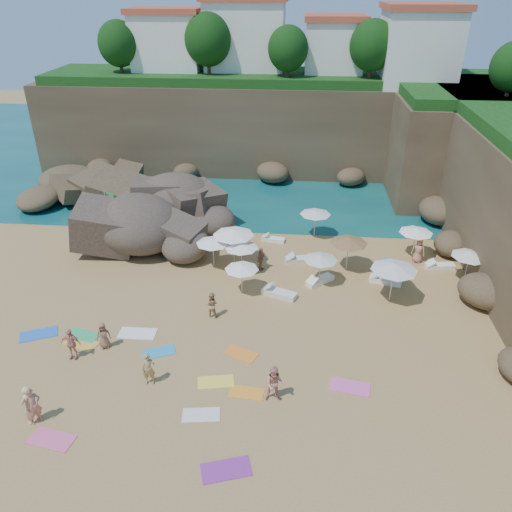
# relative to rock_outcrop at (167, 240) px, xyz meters

# --- Properties ---
(ground) EXTENTS (120.00, 120.00, 0.00)m
(ground) POSITION_rel_rock_outcrop_xyz_m (4.82, -8.38, 0.00)
(ground) COLOR tan
(ground) RESTS_ON ground
(seawater) EXTENTS (120.00, 120.00, 0.00)m
(seawater) POSITION_rel_rock_outcrop_xyz_m (4.82, 21.62, 0.00)
(seawater) COLOR #0C4751
(seawater) RESTS_ON ground
(cliff_back) EXTENTS (44.00, 8.00, 8.00)m
(cliff_back) POSITION_rel_rock_outcrop_xyz_m (6.82, 16.62, 4.00)
(cliff_back) COLOR brown
(cliff_back) RESTS_ON ground
(cliff_corner) EXTENTS (10.00, 12.00, 8.00)m
(cliff_corner) POSITION_rel_rock_outcrop_xyz_m (21.82, 11.62, 4.00)
(cliff_corner) COLOR brown
(cliff_corner) RESTS_ON ground
(rock_promontory) EXTENTS (12.00, 7.00, 2.00)m
(rock_promontory) POSITION_rel_rock_outcrop_xyz_m (-6.18, 7.62, 0.00)
(rock_promontory) COLOR brown
(rock_promontory) RESTS_ON ground
(clifftop_buildings) EXTENTS (28.48, 9.48, 7.00)m
(clifftop_buildings) POSITION_rel_rock_outcrop_xyz_m (7.78, 17.41, 11.24)
(clifftop_buildings) COLOR white
(clifftop_buildings) RESTS_ON cliff_back
(clifftop_trees) EXTENTS (35.60, 23.82, 4.40)m
(clifftop_trees) POSITION_rel_rock_outcrop_xyz_m (9.59, 11.14, 11.26)
(clifftop_trees) COLOR #11380F
(clifftop_trees) RESTS_ON ground
(marina_masts) EXTENTS (3.10, 0.10, 6.00)m
(marina_masts) POSITION_rel_rock_outcrop_xyz_m (-11.68, 21.62, 3.00)
(marina_masts) COLOR white
(marina_masts) RESTS_ON ground
(rock_outcrop) EXTENTS (10.15, 8.38, 3.60)m
(rock_outcrop) POSITION_rel_rock_outcrop_xyz_m (0.00, 0.00, 0.00)
(rock_outcrop) COLOR brown
(rock_outcrop) RESTS_ON ground
(flag_pole) EXTENTS (0.72, 0.31, 3.79)m
(flag_pole) POSITION_rel_rock_outcrop_xyz_m (-3.60, -0.69, 2.42)
(flag_pole) COLOR silver
(flag_pole) RESTS_ON ground
(parasol_0) EXTENTS (2.62, 2.62, 2.48)m
(parasol_0) POSITION_rel_rock_outcrop_xyz_m (5.19, -2.93, 2.27)
(parasol_0) COLOR silver
(parasol_0) RESTS_ON ground
(parasol_1) EXTENTS (2.10, 2.10, 1.98)m
(parasol_1) POSITION_rel_rock_outcrop_xyz_m (5.78, -3.80, 1.82)
(parasol_1) COLOR silver
(parasol_1) RESTS_ON ground
(parasol_2) EXTENTS (2.04, 2.04, 1.93)m
(parasol_2) POSITION_rel_rock_outcrop_xyz_m (10.61, -4.83, 1.77)
(parasol_2) COLOR silver
(parasol_2) RESTS_ON ground
(parasol_3) EXTENTS (2.19, 2.19, 2.07)m
(parasol_3) POSITION_rel_rock_outcrop_xyz_m (10.41, 1.48, 1.90)
(parasol_3) COLOR silver
(parasol_3) RESTS_ON ground
(parasol_4) EXTENTS (2.61, 2.61, 2.47)m
(parasol_4) POSITION_rel_rock_outcrop_xyz_m (14.59, -6.41, 2.27)
(parasol_4) COLOR silver
(parasol_4) RESTS_ON ground
(parasol_5) EXTENTS (2.13, 2.13, 2.02)m
(parasol_5) POSITION_rel_rock_outcrop_xyz_m (3.94, -3.42, 1.85)
(parasol_5) COLOR silver
(parasol_5) RESTS_ON ground
(parasol_6) EXTENTS (2.37, 2.37, 2.24)m
(parasol_6) POSITION_rel_rock_outcrop_xyz_m (12.38, -3.04, 2.06)
(parasol_6) COLOR silver
(parasol_6) RESTS_ON ground
(parasol_7) EXTENTS (2.19, 2.19, 2.07)m
(parasol_7) POSITION_rel_rock_outcrop_xyz_m (16.88, -0.89, 1.90)
(parasol_7) COLOR silver
(parasol_7) RESTS_ON ground
(parasol_8) EXTENTS (2.16, 2.16, 2.05)m
(parasol_8) POSITION_rel_rock_outcrop_xyz_m (19.46, -3.85, 1.88)
(parasol_8) COLOR silver
(parasol_8) RESTS_ON ground
(parasol_9) EXTENTS (1.97, 1.97, 1.87)m
(parasol_9) POSITION_rel_rock_outcrop_xyz_m (6.06, -6.24, 1.71)
(parasol_9) COLOR silver
(parasol_9) RESTS_ON ground
(parasol_10) EXTENTS (2.01, 2.01, 1.90)m
(parasol_10) POSITION_rel_rock_outcrop_xyz_m (14.75, -5.15, 1.74)
(parasol_10) COLOR silver
(parasol_10) RESTS_ON ground
(lounger_0) EXTENTS (1.69, 0.81, 0.25)m
(lounger_0) POSITION_rel_rock_outcrop_xyz_m (7.54, 0.49, 0.13)
(lounger_0) COLOR white
(lounger_0) RESTS_ON ground
(lounger_1) EXTENTS (2.00, 1.13, 0.29)m
(lounger_1) POSITION_rel_rock_outcrop_xyz_m (14.64, -4.47, 0.15)
(lounger_1) COLOR white
(lounger_1) RESTS_ON ground
(lounger_2) EXTENTS (2.02, 1.04, 0.30)m
(lounger_2) POSITION_rel_rock_outcrop_xyz_m (9.46, -2.29, 0.15)
(lounger_2) COLOR silver
(lounger_2) RESTS_ON ground
(lounger_3) EXTENTS (2.15, 1.40, 0.32)m
(lounger_3) POSITION_rel_rock_outcrop_xyz_m (8.27, -6.43, 0.16)
(lounger_3) COLOR silver
(lounger_3) RESTS_ON ground
(lounger_4) EXTENTS (1.89, 0.83, 0.28)m
(lounger_4) POSITION_rel_rock_outcrop_xyz_m (18.36, -2.38, 0.14)
(lounger_4) COLOR white
(lounger_4) RESTS_ON ground
(lounger_5) EXTENTS (1.81, 1.71, 0.29)m
(lounger_5) POSITION_rel_rock_outcrop_xyz_m (10.67, -4.80, 0.15)
(lounger_5) COLOR white
(lounger_5) RESTS_ON ground
(towel_0) EXTENTS (2.08, 1.62, 0.03)m
(towel_0) POSITION_rel_rock_outcrop_xyz_m (-4.04, -11.13, 0.02)
(towel_0) COLOR blue
(towel_0) RESTS_ON ground
(towel_1) EXTENTS (1.94, 1.21, 0.03)m
(towel_1) POSITION_rel_rock_outcrop_xyz_m (-0.37, -17.62, 0.02)
(towel_1) COLOR #E4598C
(towel_1) RESTS_ON ground
(towel_2) EXTENTS (1.80, 1.38, 0.03)m
(towel_2) POSITION_rel_rock_outcrop_xyz_m (6.62, -11.77, 0.01)
(towel_2) COLOR orange
(towel_2) RESTS_ON ground
(towel_3) EXTENTS (1.87, 1.26, 0.03)m
(towel_3) POSITION_rel_rock_outcrop_xyz_m (-1.71, -11.02, 0.02)
(towel_3) COLOR #2FA763
(towel_3) RESTS_ON ground
(towel_4) EXTENTS (1.88, 1.33, 0.03)m
(towel_4) POSITION_rel_rock_outcrop_xyz_m (-1.54, -11.67, 0.01)
(towel_4) COLOR gold
(towel_4) RESTS_ON ground
(towel_5) EXTENTS (1.93, 0.97, 0.03)m
(towel_5) POSITION_rel_rock_outcrop_xyz_m (1.06, -10.63, 0.02)
(towel_5) COLOR white
(towel_5) RESTS_ON ground
(towel_6) EXTENTS (2.06, 1.45, 0.03)m
(towel_6) POSITION_rel_rock_outcrop_xyz_m (6.80, -18.43, 0.02)
(towel_6) COLOR #8A2D93
(towel_6) RESTS_ON ground
(towel_8) EXTENTS (1.76, 1.35, 0.03)m
(towel_8) POSITION_rel_rock_outcrop_xyz_m (2.56, -11.99, 0.01)
(towel_8) COLOR #2795D2
(towel_8) RESTS_ON ground
(towel_9) EXTENTS (1.94, 1.20, 0.03)m
(towel_9) POSITION_rel_rock_outcrop_xyz_m (11.79, -13.62, 0.02)
(towel_9) COLOR #EA5BA9
(towel_9) RESTS_ON ground
(towel_10) EXTENTS (1.61, 0.90, 0.03)m
(towel_10) POSITION_rel_rock_outcrop_xyz_m (7.17, -14.38, 0.01)
(towel_10) COLOR orange
(towel_10) RESTS_ON ground
(towel_12) EXTENTS (1.77, 1.11, 0.03)m
(towel_12) POSITION_rel_rock_outcrop_xyz_m (5.70, -13.83, 0.01)
(towel_12) COLOR yellow
(towel_12) RESTS_ON ground
(towel_13) EXTENTS (1.68, 0.99, 0.03)m
(towel_13) POSITION_rel_rock_outcrop_xyz_m (5.38, -15.83, 0.01)
(towel_13) COLOR silver
(towel_13) RESTS_ON ground
(person_stand_0) EXTENTS (0.76, 0.77, 1.79)m
(person_stand_0) POSITION_rel_rock_outcrop_xyz_m (-1.36, -16.76, 0.90)
(person_stand_0) COLOR tan
(person_stand_0) RESTS_ON ground
(person_stand_1) EXTENTS (0.83, 0.71, 1.48)m
(person_stand_1) POSITION_rel_rock_outcrop_xyz_m (4.70, -8.74, 0.74)
(person_stand_1) COLOR tan
(person_stand_1) RESTS_ON ground
(person_stand_2) EXTENTS (1.18, 0.62, 1.74)m
(person_stand_2) POSITION_rel_rock_outcrop_xyz_m (2.31, 0.11, 0.87)
(person_stand_2) COLOR #F1BC88
(person_stand_2) RESTS_ON ground
(person_stand_3) EXTENTS (0.68, 0.97, 1.53)m
(person_stand_3) POSITION_rel_rock_outcrop_xyz_m (6.96, -3.54, 0.77)
(person_stand_3) COLOR #9C644E
(person_stand_3) RESTS_ON ground
(person_stand_4) EXTENTS (0.94, 0.72, 1.71)m
(person_stand_4) POSITION_rel_rock_outcrop_xyz_m (17.03, -1.68, 0.86)
(person_stand_4) COLOR tan
(person_stand_4) RESTS_ON ground
(person_stand_5) EXTENTS (1.54, 0.56, 1.62)m
(person_stand_5) POSITION_rel_rock_outcrop_xyz_m (-4.26, 1.14, 0.81)
(person_stand_5) COLOR tan
(person_stand_5) RESTS_ON ground
(person_stand_6) EXTENTS (0.69, 0.81, 1.90)m
(person_stand_6) POSITION_rel_rock_outcrop_xyz_m (-1.52, -16.77, 0.95)
(person_stand_6) COLOR #F6C08B
(person_stand_6) RESTS_ON ground
(person_lie_1) EXTENTS (1.02, 1.70, 0.41)m
(person_lie_1) POSITION_rel_rock_outcrop_xyz_m (-1.48, -12.74, 0.20)
(person_lie_1) COLOR #E49B81
(person_lie_1) RESTS_ON ground
(person_lie_2) EXTENTS (1.15, 1.57, 0.38)m
(person_lie_2) POSITION_rel_rock_outcrop_xyz_m (-0.21, -11.84, 0.19)
(person_lie_2) COLOR #8C5D46
(person_lie_2) RESTS_ON ground
(person_lie_4) EXTENTS (0.91, 1.70, 0.39)m
(person_lie_4) POSITION_rel_rock_outcrop_xyz_m (2.72, -14.13, 0.19)
(person_lie_4) COLOR #A58452
(person_lie_4) RESTS_ON ground
(person_lie_5) EXTENTS (0.97, 1.81, 0.67)m
(person_lie_5) POSITION_rel_rock_outcrop_xyz_m (8.43, -14.68, 0.33)
(person_lie_5) COLOR tan
(person_lie_5) RESTS_ON ground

